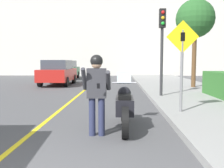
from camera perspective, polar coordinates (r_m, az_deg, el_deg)
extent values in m
cube|color=yellow|center=(9.10, -10.63, -4.89)|extent=(0.12, 36.00, 0.01)
cube|color=beige|center=(28.92, -0.94, 10.79)|extent=(28.00, 1.20, 8.86)
cylinder|color=black|center=(5.17, 3.01, -8.80)|extent=(0.14, 0.66, 0.66)
cylinder|color=black|center=(6.70, 2.71, -5.57)|extent=(0.14, 0.66, 0.66)
cube|color=black|center=(5.89, 2.85, -4.79)|extent=(0.40, 1.08, 0.36)
sphere|color=black|center=(5.99, 2.84, -2.10)|extent=(0.32, 0.32, 0.32)
cube|color=black|center=(5.61, 2.91, -3.00)|extent=(0.28, 0.48, 0.10)
cylinder|color=silver|center=(6.36, 2.78, 0.31)|extent=(0.62, 0.03, 0.03)
cube|color=silver|center=(6.42, 2.77, 1.43)|extent=(0.36, 0.12, 0.31)
cylinder|color=#282D4C|center=(5.36, -4.56, -7.46)|extent=(0.14, 0.14, 0.81)
cylinder|color=#282D4C|center=(5.34, -2.41, -7.49)|extent=(0.14, 0.14, 0.81)
cube|color=#333338|center=(5.24, -3.53, 0.20)|extent=(0.40, 0.22, 0.62)
cylinder|color=#333338|center=(5.16, -6.40, 1.14)|extent=(0.09, 0.38, 0.48)
cylinder|color=#333338|center=(5.10, -0.86, 0.77)|extent=(0.09, 0.44, 0.44)
sphere|color=tan|center=(5.22, -3.55, 4.71)|extent=(0.22, 0.22, 0.22)
sphere|color=black|center=(5.22, -3.55, 5.27)|extent=(0.27, 0.27, 0.27)
cube|color=black|center=(4.96, -3.13, -0.44)|extent=(0.06, 0.05, 0.11)
cylinder|color=slate|center=(7.29, 15.63, 2.82)|extent=(0.08, 0.08, 2.30)
cube|color=yellow|center=(7.30, 15.85, 10.34)|extent=(0.91, 0.02, 0.91)
cube|color=black|center=(7.28, 15.88, 10.35)|extent=(0.12, 0.01, 0.24)
cylinder|color=#2D2D30|center=(10.62, 11.30, 6.99)|extent=(0.12, 0.12, 3.57)
cube|color=black|center=(10.74, 11.45, 14.50)|extent=(0.26, 0.22, 0.76)
sphere|color=red|center=(10.67, 11.58, 15.77)|extent=(0.14, 0.14, 0.14)
sphere|color=gold|center=(10.63, 11.56, 14.60)|extent=(0.14, 0.14, 0.14)
sphere|color=green|center=(10.59, 11.54, 13.43)|extent=(0.14, 0.14, 0.14)
cylinder|color=brown|center=(14.67, 18.23, 5.27)|extent=(0.24, 0.24, 3.04)
sphere|color=#285B28|center=(14.86, 18.48, 14.00)|extent=(2.10, 2.10, 2.10)
cylinder|color=black|center=(18.70, -13.70, 1.13)|extent=(0.22, 0.64, 0.64)
cylinder|color=black|center=(18.32, -8.70, 1.14)|extent=(0.22, 0.64, 0.64)
cylinder|color=black|center=(16.21, -16.14, 0.49)|extent=(0.22, 0.64, 0.64)
cylinder|color=black|center=(15.78, -10.40, 0.48)|extent=(0.22, 0.64, 0.64)
cube|color=#B21E19|center=(17.21, -12.21, 2.10)|extent=(1.80, 4.20, 0.76)
cube|color=#38424C|center=(17.02, -12.39, 4.36)|extent=(1.58, 2.18, 0.60)
cylinder|color=black|center=(24.69, -11.62, 2.11)|extent=(0.22, 0.64, 0.64)
cylinder|color=black|center=(24.36, -7.82, 2.13)|extent=(0.22, 0.64, 0.64)
cylinder|color=black|center=(22.17, -13.17, 1.75)|extent=(0.22, 0.64, 0.64)
cylinder|color=black|center=(21.80, -8.95, 1.77)|extent=(0.22, 0.64, 0.64)
cube|color=#1E6033|center=(23.22, -10.38, 2.88)|extent=(1.80, 4.20, 0.76)
cube|color=#38424C|center=(23.04, -10.50, 4.56)|extent=(1.58, 2.18, 0.60)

